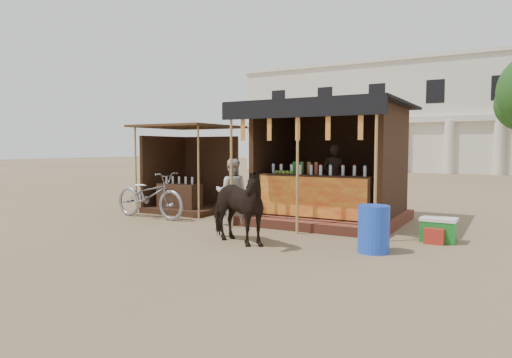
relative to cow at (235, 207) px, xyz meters
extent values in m
plane|color=#846B4C|center=(-0.39, -0.12, -0.69)|extent=(120.00, 120.00, 0.00)
cube|color=brown|center=(0.61, 3.38, -0.58)|extent=(3.40, 2.80, 0.22)
cube|color=brown|center=(0.61, 1.83, -0.59)|extent=(3.40, 0.35, 0.20)
cube|color=#3A2315|center=(0.61, 2.43, 0.00)|extent=(2.60, 0.55, 0.95)
cube|color=red|center=(0.61, 2.15, 0.00)|extent=(2.50, 0.02, 0.88)
cube|color=#3A2315|center=(0.61, 4.63, 0.78)|extent=(3.00, 0.12, 2.50)
cube|color=#3A2315|center=(-0.89, 3.38, 0.78)|extent=(0.12, 2.50, 2.50)
cube|color=#3A2315|center=(2.11, 3.38, 0.78)|extent=(0.12, 2.50, 2.50)
cube|color=black|center=(0.61, 3.18, 2.06)|extent=(3.60, 3.60, 0.06)
cube|color=black|center=(0.61, 1.40, 1.88)|extent=(3.60, 0.06, 0.36)
cylinder|color=tan|center=(-0.99, 1.43, 0.68)|extent=(0.06, 0.06, 2.75)
cylinder|color=tan|center=(0.61, 1.43, 0.68)|extent=(0.06, 0.06, 2.75)
cylinder|color=tan|center=(2.21, 1.43, 0.68)|extent=(0.06, 0.06, 2.75)
cube|color=red|center=(-0.69, 1.43, 1.51)|extent=(0.10, 0.02, 0.55)
cube|color=red|center=(-0.04, 1.43, 1.51)|extent=(0.10, 0.02, 0.55)
cube|color=red|center=(0.61, 1.43, 1.51)|extent=(0.10, 0.02, 0.55)
cube|color=red|center=(1.26, 1.43, 1.51)|extent=(0.10, 0.02, 0.55)
cube|color=red|center=(1.91, 1.43, 1.51)|extent=(0.10, 0.02, 0.55)
imported|color=black|center=(0.66, 3.48, 0.35)|extent=(0.66, 0.50, 1.65)
cube|color=#3A2315|center=(-3.39, 3.08, -0.62)|extent=(2.00, 2.00, 0.15)
cube|color=#3A2315|center=(-3.39, 4.03, 0.36)|extent=(1.90, 0.10, 2.10)
cube|color=#3A2315|center=(-4.34, 3.08, 0.36)|extent=(0.10, 1.90, 2.10)
cube|color=#472D19|center=(-3.39, 2.98, 1.66)|extent=(2.40, 2.40, 0.06)
cylinder|color=tan|center=(-4.44, 2.03, 0.48)|extent=(0.05, 0.05, 2.35)
cylinder|color=tan|center=(-2.34, 2.03, 0.48)|extent=(0.05, 0.05, 2.35)
cube|color=#3A2315|center=(-3.39, 2.58, -0.29)|extent=(1.20, 0.50, 0.80)
imported|color=black|center=(0.00, 0.00, 0.00)|extent=(1.79, 1.23, 1.39)
imported|color=gray|center=(-3.51, 1.56, -0.11)|extent=(2.25, 0.87, 1.17)
imported|color=beige|center=(-1.15, 1.71, 0.07)|extent=(0.93, 0.86, 1.52)
cylinder|color=blue|center=(2.43, 0.56, -0.29)|extent=(0.60, 0.60, 0.81)
cube|color=#A4261B|center=(3.22, 1.88, -0.55)|extent=(0.37, 0.38, 0.29)
cube|color=#197423|center=(3.26, 2.04, -0.49)|extent=(0.63, 0.44, 0.40)
cube|color=white|center=(3.26, 2.04, -0.26)|extent=(0.65, 0.46, 0.06)
cube|color=silver|center=(-2.39, 29.88, 3.31)|extent=(26.00, 7.00, 8.00)
cube|color=silver|center=(-2.39, 26.28, 3.01)|extent=(26.00, 0.50, 0.40)
cube|color=silver|center=(-2.39, 26.38, 7.36)|extent=(26.00, 0.30, 0.25)
cylinder|color=silver|center=(-14.39, 26.28, 1.11)|extent=(0.70, 0.70, 3.60)
cylinder|color=silver|center=(-11.39, 26.28, 1.11)|extent=(0.70, 0.70, 3.60)
cylinder|color=silver|center=(-8.39, 26.28, 1.11)|extent=(0.70, 0.70, 3.60)
cylinder|color=silver|center=(-5.39, 26.28, 1.11)|extent=(0.70, 0.70, 3.60)
cylinder|color=silver|center=(-2.39, 26.28, 1.11)|extent=(0.70, 0.70, 3.60)
cylinder|color=silver|center=(0.61, 26.28, 1.11)|extent=(0.70, 0.70, 3.60)
cylinder|color=silver|center=(3.61, 26.28, 1.11)|extent=(0.70, 0.70, 3.60)
camera|label=1|loc=(4.45, -7.07, 1.09)|focal=32.00mm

